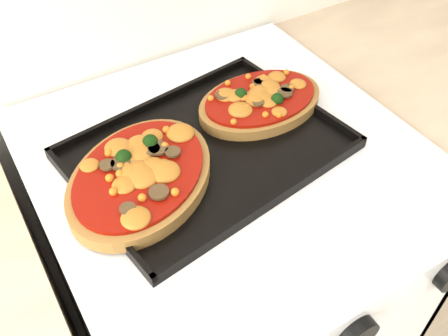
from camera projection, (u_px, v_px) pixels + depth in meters
stove at (226, 297)px, 1.12m from camera, size 0.60×0.60×0.91m
control_panel at (352, 320)px, 0.65m from camera, size 0.60×0.02×0.09m
knob_center at (357, 335)px, 0.64m from camera, size 0.06×0.02×0.06m
baking_tray at (208, 148)px, 0.78m from camera, size 0.45×0.36×0.02m
pizza_left at (140, 176)px, 0.72m from camera, size 0.32×0.30×0.04m
pizza_right at (260, 100)px, 0.85m from camera, size 0.23×0.15×0.03m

